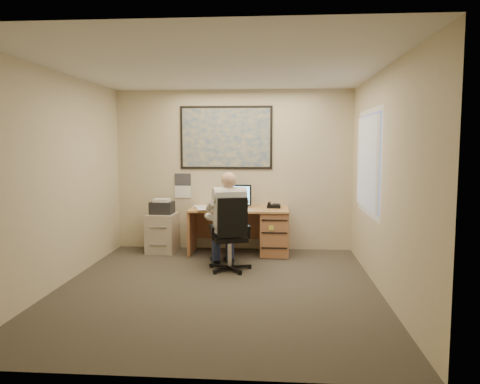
# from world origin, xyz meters

# --- Properties ---
(room_shell) EXTENTS (4.00, 4.50, 2.70)m
(room_shell) POSITION_xyz_m (0.00, 0.00, 1.35)
(room_shell) COLOR #3A352D
(room_shell) RESTS_ON ground
(desk) EXTENTS (1.60, 0.97, 1.12)m
(desk) POSITION_xyz_m (0.46, 1.90, 0.44)
(desk) COLOR tan
(desk) RESTS_ON ground
(world_map) EXTENTS (1.56, 0.03, 1.06)m
(world_map) POSITION_xyz_m (-0.12, 2.23, 1.90)
(world_map) COLOR #1E4C93
(world_map) RESTS_ON room_shell
(wall_calendar) EXTENTS (0.28, 0.01, 0.42)m
(wall_calendar) POSITION_xyz_m (-0.87, 2.24, 1.08)
(wall_calendar) COLOR white
(wall_calendar) RESTS_ON room_shell
(window_blinds) EXTENTS (0.06, 1.40, 1.30)m
(window_blinds) POSITION_xyz_m (1.97, 0.80, 1.55)
(window_blinds) COLOR silver
(window_blinds) RESTS_ON room_shell
(filing_cabinet) EXTENTS (0.48, 0.57, 0.89)m
(filing_cabinet) POSITION_xyz_m (-1.16, 1.93, 0.38)
(filing_cabinet) COLOR #B5A791
(filing_cabinet) RESTS_ON ground
(office_chair) EXTENTS (0.79, 0.79, 1.07)m
(office_chair) POSITION_xyz_m (0.05, 0.82, 0.31)
(office_chair) COLOR black
(office_chair) RESTS_ON ground
(person) EXTENTS (0.85, 1.00, 1.40)m
(person) POSITION_xyz_m (0.07, 0.90, 0.70)
(person) COLOR silver
(person) RESTS_ON office_chair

